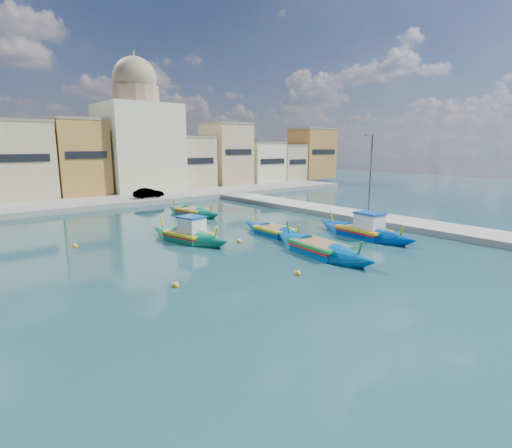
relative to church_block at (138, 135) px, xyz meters
name	(u,v)px	position (x,y,z in m)	size (l,w,h in m)	color
ground	(269,274)	(-10.00, -40.00, -8.41)	(160.00, 160.00, 0.00)	#14393E
east_quay	(433,228)	(8.00, -40.00, -8.16)	(4.00, 70.00, 0.50)	gray
north_quay	(87,204)	(-10.00, -8.00, -8.11)	(80.00, 8.00, 0.60)	gray
north_townhouses	(118,160)	(-3.32, -0.64, -3.41)	(83.20, 7.87, 10.19)	tan
church_block	(138,135)	(0.00, 0.00, 0.00)	(10.00, 10.00, 19.10)	beige
quay_street_lamp	(370,174)	(7.44, -34.00, -4.07)	(1.18, 0.16, 8.00)	#595B60
luzzu_turquoise_cabin	(364,232)	(1.66, -37.73, -8.04)	(2.77, 9.63, 3.05)	#0046AD
luzzu_blue_cabin	(188,236)	(-9.52, -30.39, -8.05)	(3.69, 8.48, 2.92)	#0B7654
luzzu_cyan_mid	(274,232)	(-3.28, -32.93, -8.17)	(2.14, 7.77, 2.28)	#0048A1
luzzu_green	(193,213)	(-3.63, -20.95, -8.14)	(3.36, 8.06, 2.47)	#0A6D4E
luzzu_blue_south	(320,250)	(-4.70, -38.96, -8.12)	(3.29, 9.73, 2.75)	#0053A0
mooring_buoys	(230,244)	(-7.92, -33.39, -8.33)	(21.82, 16.74, 0.36)	yellow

